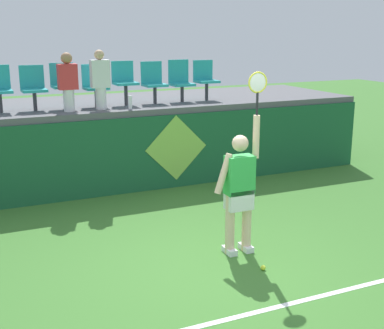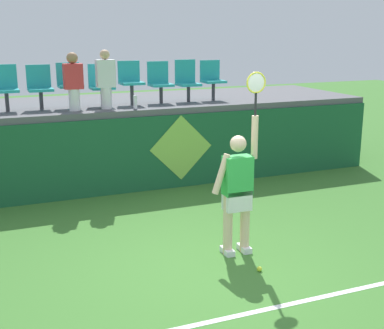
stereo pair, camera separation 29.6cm
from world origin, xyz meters
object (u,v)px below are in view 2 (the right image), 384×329
(stadium_chair_6, at_px, (187,79))
(spectator_0, at_px, (106,79))
(tennis_player, at_px, (238,188))
(spectator_1, at_px, (73,80))
(water_bottle, at_px, (135,102))
(stadium_chair_3, at_px, (101,83))
(stadium_chair_2, at_px, (70,82))
(stadium_chair_4, at_px, (131,80))
(stadium_chair_5, at_px, (160,81))
(stadium_chair_1, at_px, (40,85))
(tennis_ball, at_px, (259,269))
(stadium_chair_7, at_px, (212,78))
(stadium_chair_0, at_px, (5,86))

(stadium_chair_6, bearing_deg, spectator_0, -167.01)
(tennis_player, bearing_deg, spectator_1, 111.86)
(water_bottle, bearing_deg, spectator_0, 156.36)
(stadium_chair_3, bearing_deg, stadium_chair_2, -179.67)
(stadium_chair_3, distance_m, stadium_chair_4, 0.59)
(spectator_1, bearing_deg, stadium_chair_3, 35.17)
(stadium_chair_5, height_order, stadium_chair_6, stadium_chair_6)
(tennis_player, xyz_separation_m, spectator_1, (-1.48, 3.69, 1.17))
(tennis_player, distance_m, stadium_chair_2, 4.51)
(stadium_chair_2, bearing_deg, water_bottle, -29.57)
(water_bottle, bearing_deg, tennis_player, -83.66)
(water_bottle, relative_size, stadium_chair_6, 0.30)
(stadium_chair_1, bearing_deg, tennis_player, -63.73)
(stadium_chair_5, relative_size, stadium_chair_6, 0.98)
(tennis_ball, xyz_separation_m, water_bottle, (-0.39, 4.14, 1.64))
(stadium_chair_1, height_order, spectator_1, spectator_1)
(stadium_chair_4, distance_m, spectator_1, 1.26)
(tennis_player, relative_size, stadium_chair_4, 2.92)
(water_bottle, bearing_deg, stadium_chair_7, 18.54)
(stadium_chair_2, distance_m, stadium_chair_5, 1.79)
(stadium_chair_3, xyz_separation_m, spectator_1, (-0.60, -0.42, 0.12))
(tennis_ball, height_order, spectator_1, spectator_1)
(water_bottle, bearing_deg, stadium_chair_3, 128.42)
(water_bottle, distance_m, spectator_0, 0.69)
(stadium_chair_0, bearing_deg, spectator_1, -20.21)
(tennis_player, relative_size, spectator_0, 2.27)
(stadium_chair_2, relative_size, stadium_chair_3, 1.05)
(tennis_ball, xyz_separation_m, stadium_chair_6, (0.90, 4.77, 1.96))
(tennis_ball, bearing_deg, stadium_chair_2, 107.37)
(stadium_chair_6, bearing_deg, spectator_1, -169.86)
(stadium_chair_4, relative_size, stadium_chair_5, 1.03)
(stadium_chair_7, distance_m, spectator_1, 2.98)
(stadium_chair_2, height_order, spectator_0, spectator_0)
(tennis_ball, height_order, stadium_chair_1, stadium_chair_1)
(stadium_chair_4, bearing_deg, spectator_1, -160.61)
(stadium_chair_1, xyz_separation_m, stadium_chair_7, (3.50, -0.00, 0.01))
(stadium_chair_1, bearing_deg, stadium_chair_5, 0.04)
(stadium_chair_2, bearing_deg, stadium_chair_4, -0.01)
(stadium_chair_1, distance_m, stadium_chair_7, 3.50)
(tennis_ball, relative_size, stadium_chair_2, 0.08)
(tennis_ball, distance_m, stadium_chair_2, 5.37)
(water_bottle, distance_m, stadium_chair_1, 1.79)
(tennis_ball, bearing_deg, water_bottle, 95.44)
(tennis_ball, bearing_deg, stadium_chair_7, 72.93)
(tennis_player, bearing_deg, tennis_ball, -89.48)
(spectator_0, bearing_deg, tennis_ball, -78.46)
(tennis_player, bearing_deg, water_bottle, 96.34)
(tennis_ball, bearing_deg, stadium_chair_3, 100.58)
(stadium_chair_0, xyz_separation_m, stadium_chair_1, (0.60, -0.00, -0.01))
(stadium_chair_3, bearing_deg, spectator_0, -90.00)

